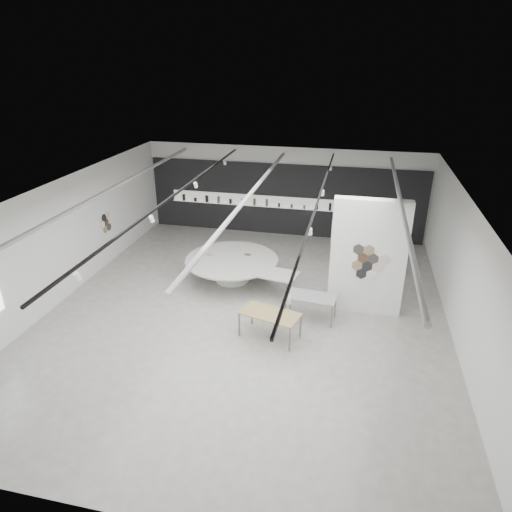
% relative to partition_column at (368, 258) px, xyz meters
% --- Properties ---
extents(room, '(12.02, 14.02, 3.82)m').
position_rel_partition_column_xyz_m(room, '(-3.59, -1.00, 0.27)').
color(room, '#A6A49D').
rests_on(room, ground).
extents(back_wall_display, '(11.80, 0.27, 3.10)m').
position_rel_partition_column_xyz_m(back_wall_display, '(-3.58, 5.94, -0.26)').
color(back_wall_display, black).
rests_on(back_wall_display, ground).
extents(partition_column, '(2.20, 0.38, 3.60)m').
position_rel_partition_column_xyz_m(partition_column, '(0.00, 0.00, 0.00)').
color(partition_column, white).
rests_on(partition_column, ground).
extents(display_island, '(4.36, 3.78, 0.83)m').
position_rel_partition_column_xyz_m(display_island, '(-4.45, 1.07, -1.26)').
color(display_island, white).
rests_on(display_island, ground).
extents(sample_table_wood, '(1.79, 1.22, 0.77)m').
position_rel_partition_column_xyz_m(sample_table_wood, '(-2.55, -2.06, -1.09)').
color(sample_table_wood, '#9F8652').
rests_on(sample_table_wood, ground).
extents(sample_table_stone, '(1.54, 0.87, 0.76)m').
position_rel_partition_column_xyz_m(sample_table_stone, '(-1.54, -0.82, -1.10)').
color(sample_table_stone, gray).
rests_on(sample_table_stone, ground).
extents(kitchen_counter, '(1.87, 0.81, 1.44)m').
position_rel_partition_column_xyz_m(kitchen_counter, '(-0.45, 5.55, -1.28)').
color(kitchen_counter, white).
rests_on(kitchen_counter, ground).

